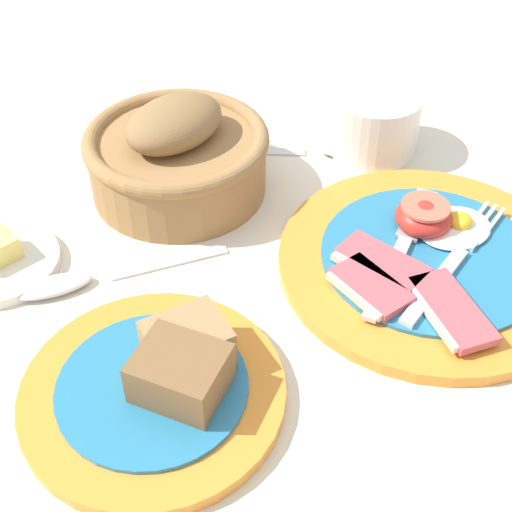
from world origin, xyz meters
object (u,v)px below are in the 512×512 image
(bread_plate, at_px, (161,383))
(teaspoon_by_saucer, at_px, (83,279))
(sugar_cup, at_px, (374,121))
(bread_basket, at_px, (177,155))
(teaspoon_stray, at_px, (327,151))
(breakfast_plate, at_px, (428,259))

(bread_plate, xyz_separation_m, teaspoon_by_saucer, (-0.01, 0.14, -0.01))
(sugar_cup, xyz_separation_m, bread_basket, (-0.21, 0.04, 0.01))
(teaspoon_by_saucer, bearing_deg, sugar_cup, -162.66)
(bread_basket, xyz_separation_m, teaspoon_stray, (0.16, -0.03, -0.04))
(bread_plate, distance_m, sugar_cup, 0.38)
(teaspoon_stray, bearing_deg, bread_basket, -154.55)
(bread_plate, xyz_separation_m, sugar_cup, (0.34, 0.18, 0.02))
(breakfast_plate, relative_size, teaspoon_stray, 1.58)
(bread_basket, height_order, teaspoon_by_saucer, bread_basket)
(breakfast_plate, relative_size, teaspoon_by_saucer, 1.39)
(bread_plate, height_order, teaspoon_stray, bread_plate)
(breakfast_plate, xyz_separation_m, teaspoon_by_saucer, (-0.27, 0.14, -0.01))
(teaspoon_stray, bearing_deg, teaspoon_by_saucer, -134.97)
(sugar_cup, bearing_deg, teaspoon_stray, 162.12)
(breakfast_plate, bearing_deg, teaspoon_stray, 82.20)
(bread_basket, relative_size, teaspoon_stray, 1.07)
(teaspoon_by_saucer, bearing_deg, bread_plate, 103.96)
(bread_plate, xyz_separation_m, teaspoon_stray, (0.29, 0.20, -0.01))
(sugar_cup, distance_m, teaspoon_stray, 0.06)
(bread_plate, bearing_deg, bread_basket, 60.77)
(breakfast_plate, relative_size, bread_plate, 1.36)
(sugar_cup, height_order, teaspoon_stray, sugar_cup)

